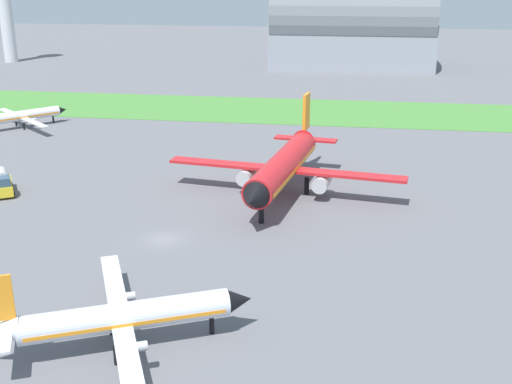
% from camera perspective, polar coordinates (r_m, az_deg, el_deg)
% --- Properties ---
extents(ground_plane, '(600.00, 600.00, 0.00)m').
position_cam_1_polar(ground_plane, '(76.70, -8.15, -4.18)').
color(ground_plane, slate).
extents(grass_taxiway_strip, '(360.00, 28.00, 0.08)m').
position_cam_1_polar(grass_taxiway_strip, '(147.05, 0.23, 7.31)').
color(grass_taxiway_strip, '#478438').
rests_on(grass_taxiway_strip, ground_plane).
extents(airplane_foreground_turboprop, '(21.33, 24.55, 7.90)m').
position_cam_1_polar(airplane_foreground_turboprop, '(55.32, -11.88, -10.77)').
color(airplane_foreground_turboprop, silver).
rests_on(airplane_foreground_turboprop, ground_plane).
extents(airplane_taxiing_turboprop, '(17.77, 15.95, 6.64)m').
position_cam_1_polar(airplane_taxiing_turboprop, '(137.91, -20.03, 6.38)').
color(airplane_taxiing_turboprop, white).
rests_on(airplane_taxiing_turboprop, ground_plane).
extents(airplane_midfield_jet, '(33.82, 33.29, 11.98)m').
position_cam_1_polar(airplane_midfield_jet, '(89.63, 2.51, 2.38)').
color(airplane_midfield_jet, red).
rests_on(airplane_midfield_jet, ground_plane).
extents(fuel_truck_near_gate, '(5.44, 6.80, 3.29)m').
position_cam_1_polar(fuel_truck_near_gate, '(97.58, -21.53, 0.75)').
color(fuel_truck_near_gate, yellow).
rests_on(fuel_truck_near_gate, ground_plane).
extents(hangar_distant, '(51.32, 29.35, 31.69)m').
position_cam_1_polar(hangar_distant, '(214.83, 8.55, 14.58)').
color(hangar_distant, '#9399A3').
rests_on(hangar_distant, ground_plane).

